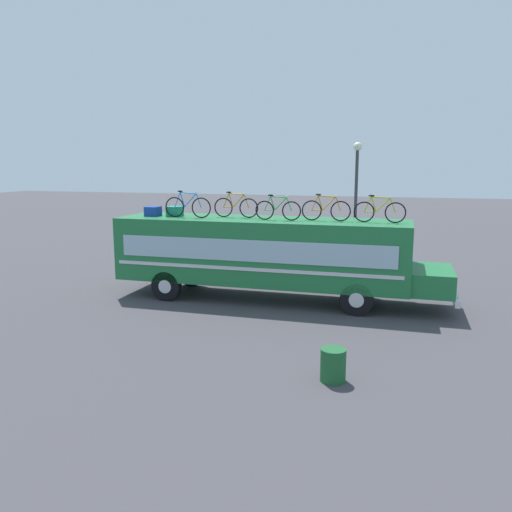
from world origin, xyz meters
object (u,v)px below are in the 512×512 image
at_px(bus, 268,252).
at_px(luggage_bag_2, 175,211).
at_px(rooftop_bicycle_4, 326,210).
at_px(rooftop_bicycle_5, 379,211).
at_px(luggage_bag_1, 153,211).
at_px(rooftop_bicycle_1, 188,206).
at_px(trash_bin, 333,365).
at_px(street_lamp, 356,190).
at_px(rooftop_bicycle_3, 278,210).
at_px(rooftop_bicycle_2, 236,207).

distance_m(bus, luggage_bag_2, 3.82).
distance_m(rooftop_bicycle_4, rooftop_bicycle_5, 1.78).
distance_m(luggage_bag_1, rooftop_bicycle_4, 6.44).
xyz_separation_m(rooftop_bicycle_1, trash_bin, (6.12, -6.13, -2.95)).
bearing_deg(rooftop_bicycle_1, rooftop_bicycle_4, 3.46).
bearing_deg(street_lamp, rooftop_bicycle_3, -108.86).
bearing_deg(luggage_bag_1, rooftop_bicycle_2, 6.01).
distance_m(rooftop_bicycle_5, trash_bin, 7.06).
bearing_deg(rooftop_bicycle_1, rooftop_bicycle_5, 2.25).
bearing_deg(street_lamp, luggage_bag_1, -138.96).
distance_m(bus, rooftop_bicycle_4, 2.59).
height_order(rooftop_bicycle_4, trash_bin, rooftop_bicycle_4).
relative_size(bus, rooftop_bicycle_2, 7.09).
xyz_separation_m(rooftop_bicycle_1, street_lamp, (5.44, 6.21, 0.37)).
height_order(rooftop_bicycle_4, rooftop_bicycle_5, rooftop_bicycle_4).
bearing_deg(rooftop_bicycle_1, rooftop_bicycle_2, 17.35).
height_order(rooftop_bicycle_3, trash_bin, rooftop_bicycle_3).
distance_m(rooftop_bicycle_1, rooftop_bicycle_2, 1.74).
relative_size(bus, rooftop_bicycle_1, 6.68).
distance_m(rooftop_bicycle_1, trash_bin, 9.15).
bearing_deg(rooftop_bicycle_1, bus, 6.85).
bearing_deg(street_lamp, luggage_bag_2, -136.26).
relative_size(rooftop_bicycle_1, rooftop_bicycle_2, 1.06).
relative_size(luggage_bag_2, street_lamp, 0.09).
height_order(rooftop_bicycle_3, rooftop_bicycle_4, rooftop_bicycle_4).
bearing_deg(trash_bin, rooftop_bicycle_3, 114.26).
xyz_separation_m(rooftop_bicycle_5, street_lamp, (-1.30, 5.95, 0.39)).
height_order(rooftop_bicycle_2, rooftop_bicycle_3, rooftop_bicycle_2).
distance_m(luggage_bag_2, rooftop_bicycle_4, 5.64).
bearing_deg(trash_bin, street_lamp, 93.16).
relative_size(luggage_bag_1, rooftop_bicycle_5, 0.31).
height_order(luggage_bag_1, luggage_bag_2, luggage_bag_2).
xyz_separation_m(rooftop_bicycle_4, rooftop_bicycle_5, (1.78, -0.03, -0.00)).
relative_size(bus, rooftop_bicycle_4, 7.04).
relative_size(rooftop_bicycle_3, rooftop_bicycle_5, 0.95).
bearing_deg(luggage_bag_2, rooftop_bicycle_3, -4.39).
xyz_separation_m(bus, rooftop_bicycle_5, (3.84, -0.08, 1.56)).
relative_size(luggage_bag_1, rooftop_bicycle_1, 0.30).
relative_size(rooftop_bicycle_2, rooftop_bicycle_4, 0.99).
distance_m(rooftop_bicycle_3, rooftop_bicycle_4, 1.64).
relative_size(rooftop_bicycle_2, trash_bin, 2.19).
bearing_deg(street_lamp, rooftop_bicycle_2, -123.56).
bearing_deg(luggage_bag_2, street_lamp, 43.74).
relative_size(rooftop_bicycle_1, rooftop_bicycle_5, 1.04).
bearing_deg(rooftop_bicycle_4, luggage_bag_2, 179.39).
bearing_deg(rooftop_bicycle_5, bus, 178.77).
xyz_separation_m(rooftop_bicycle_1, rooftop_bicycle_5, (6.73, 0.27, -0.02)).
bearing_deg(rooftop_bicycle_5, trash_bin, -95.49).
height_order(rooftop_bicycle_1, trash_bin, rooftop_bicycle_1).
height_order(rooftop_bicycle_1, rooftop_bicycle_5, rooftop_bicycle_1).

